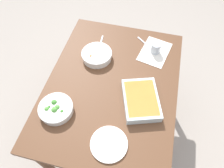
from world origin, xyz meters
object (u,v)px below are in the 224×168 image
Objects in this scene: drink_cup at (156,48)px; spoon_spare at (147,45)px; baking_dish at (141,100)px; stew_bowl at (97,55)px; spoon_by_stew at (100,46)px; spoon_by_broccoli at (57,116)px; broccoli_bowl at (56,109)px; side_plate at (109,144)px.

spoon_spare is (-0.05, -0.07, -0.03)m from drink_cup.
spoon_spare is at bearing -176.35° from baking_dish.
stew_bowl is 0.13m from spoon_by_stew.
drink_cup is at bearing 143.04° from spoon_by_broccoli.
spoon_by_stew is (-0.62, 0.11, -0.03)m from broccoli_bowl.
stew_bowl is at bearing -57.99° from spoon_spare.
broccoli_bowl reaches higher than baking_dish.
broccoli_bowl reaches higher than spoon_spare.
baking_dish is 0.47m from drink_cup.
spoon_spare is (-0.10, 0.36, 0.00)m from spoon_by_stew.
drink_cup is 0.09m from spoon_spare.
baking_dish is 0.58m from spoon_by_stew.
spoon_by_stew is at bearing -75.08° from spoon_spare.
drink_cup is (-0.66, 0.54, 0.01)m from broccoli_bowl.
broccoli_bowl is 1.25× the size of spoon_by_stew.
drink_cup is 0.43m from spoon_by_stew.
stew_bowl is 0.49m from baking_dish.
baking_dish is at bearing 3.65° from spoon_spare.
drink_cup reaches higher than baking_dish.
stew_bowl is 0.65× the size of baking_dish.
side_plate is 1.49× the size of spoon_spare.
stew_bowl and baking_dish have the same top height.
drink_cup is at bearing 175.79° from baking_dish.
broccoli_bowl is 0.62× the size of baking_dish.
spoon_spare is (-0.84, 0.10, -0.00)m from side_plate.
baking_dish reaches higher than spoon_by_stew.
spoon_by_stew is 0.37m from spoon_spare.
spoon_by_stew is 1.19× the size of spoon_spare.
broccoli_bowl reaches higher than stew_bowl.
stew_bowl reaches higher than spoon_by_broccoli.
drink_cup is at bearing 168.11° from side_plate.
baking_dish is at bearing 110.46° from broccoli_bowl.
baking_dish reaches higher than side_plate.
baking_dish is at bearing 42.86° from spoon_by_stew.
drink_cup is 0.87m from spoon_by_broccoli.
spoon_by_broccoli is at bearing -31.27° from spoon_spare.
spoon_spare is (-0.71, 0.48, -0.03)m from broccoli_bowl.
stew_bowl is at bearing -68.53° from drink_cup.
spoon_by_stew and spoon_spare have the same top height.
drink_cup is (-0.16, 0.42, 0.01)m from stew_bowl.
side_plate is at bearing -11.89° from drink_cup.
stew_bowl reaches higher than spoon_spare.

